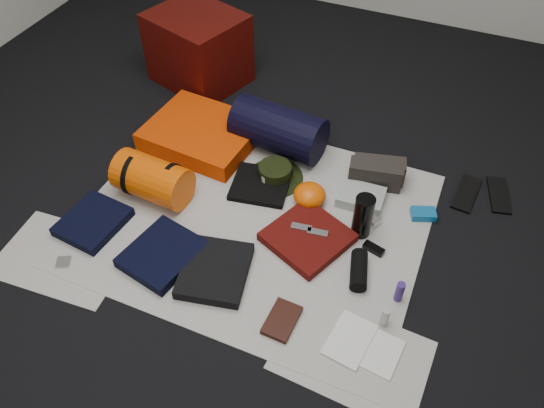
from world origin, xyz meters
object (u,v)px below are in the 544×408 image
at_px(navy_duffel, 278,129).
at_px(paperback_book, 282,320).
at_px(sleeping_pad, 202,133).
at_px(stuff_sack, 153,179).
at_px(compact_camera, 372,219).
at_px(water_bottle, 363,216).
at_px(red_cabinet, 199,49).

height_order(navy_duffel, paperback_book, navy_duffel).
relative_size(sleeping_pad, stuff_sack, 1.56).
xyz_separation_m(sleeping_pad, compact_camera, (1.03, -0.21, -0.03)).
bearing_deg(water_bottle, navy_duffel, 145.06).
relative_size(red_cabinet, water_bottle, 2.29).
relative_size(sleeping_pad, water_bottle, 2.52).
xyz_separation_m(stuff_sack, navy_duffel, (0.43, 0.57, 0.02)).
xyz_separation_m(red_cabinet, water_bottle, (1.29, -0.84, -0.10)).
bearing_deg(compact_camera, sleeping_pad, -158.47).
bearing_deg(compact_camera, red_cabinet, -176.42).
bearing_deg(sleeping_pad, stuff_sack, -92.70).
distance_m(red_cabinet, compact_camera, 1.53).
relative_size(navy_duffel, compact_camera, 5.69).
bearing_deg(paperback_book, water_bottle, 77.37).
bearing_deg(water_bottle, compact_camera, 71.21).
bearing_deg(stuff_sack, navy_duffel, 53.06).
distance_m(red_cabinet, paperback_book, 1.83).
bearing_deg(water_bottle, paperback_book, -105.17).
xyz_separation_m(sleeping_pad, navy_duffel, (0.41, 0.11, 0.08)).
distance_m(sleeping_pad, water_bottle, 1.04).
height_order(sleeping_pad, navy_duffel, navy_duffel).
bearing_deg(water_bottle, stuff_sack, -170.98).
xyz_separation_m(water_bottle, paperback_book, (-0.16, -0.59, -0.10)).
bearing_deg(red_cabinet, compact_camera, -11.76).
xyz_separation_m(stuff_sack, compact_camera, (1.05, 0.25, -0.09)).
distance_m(red_cabinet, water_bottle, 1.54).
relative_size(red_cabinet, sleeping_pad, 0.91).
bearing_deg(red_cabinet, water_bottle, -15.17).
xyz_separation_m(navy_duffel, paperback_book, (0.43, -1.00, -0.12)).
height_order(sleeping_pad, water_bottle, water_bottle).
xyz_separation_m(water_bottle, compact_camera, (0.03, 0.09, -0.10)).
relative_size(stuff_sack, water_bottle, 1.61).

